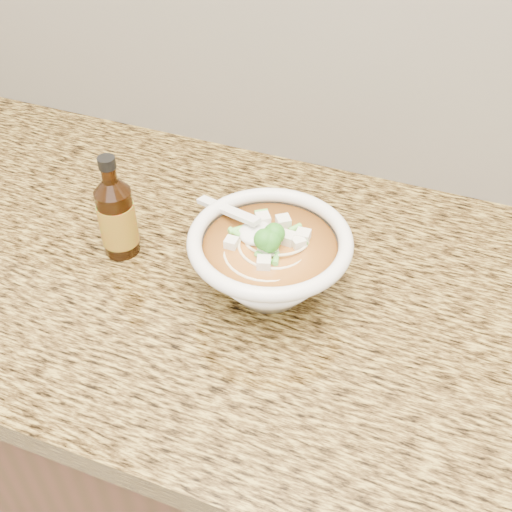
% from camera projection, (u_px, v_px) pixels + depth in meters
% --- Properties ---
extents(cabinet, '(4.00, 0.65, 0.86)m').
position_uv_depth(cabinet, '(320.00, 471.00, 1.21)').
color(cabinet, '#362210').
rests_on(cabinet, ground).
extents(counter_slab, '(4.00, 0.68, 0.04)m').
position_uv_depth(counter_slab, '(341.00, 309.00, 0.91)').
color(counter_slab, olive).
rests_on(counter_slab, cabinet).
extents(soup_bowl, '(0.24, 0.22, 0.12)m').
position_uv_depth(soup_bowl, '(269.00, 262.00, 0.88)').
color(soup_bowl, silver).
rests_on(soup_bowl, counter_slab).
extents(hot_sauce_bottle, '(0.06, 0.06, 0.17)m').
position_uv_depth(hot_sauce_bottle, '(117.00, 217.00, 0.93)').
color(hot_sauce_bottle, black).
rests_on(hot_sauce_bottle, counter_slab).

